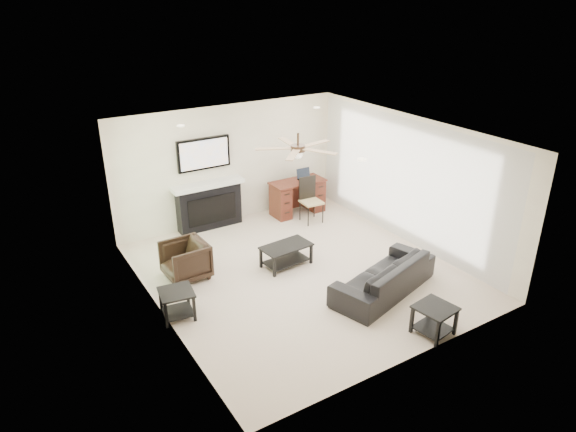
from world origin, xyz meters
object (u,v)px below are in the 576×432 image
object	(u,v)px
sofa	(384,276)
desk	(298,197)
coffee_table	(286,255)
fireplace_unit	(208,185)
armchair	(185,260)

from	to	relation	value
sofa	desk	xyz separation A→B (m)	(0.58, 3.51, 0.08)
coffee_table	desk	world-z (taller)	desk
fireplace_unit	desk	size ratio (longest dim) A/B	1.57
sofa	coffee_table	bearing A→B (deg)	-76.68
sofa	armchair	size ratio (longest dim) A/B	2.78
armchair	fireplace_unit	bearing A→B (deg)	142.35
coffee_table	fireplace_unit	distance (m)	2.41
fireplace_unit	desk	xyz separation A→B (m)	(1.97, -0.32, -0.57)
sofa	coffee_table	xyz separation A→B (m)	(-0.90, 1.60, -0.10)
coffee_table	desk	xyz separation A→B (m)	(1.48, 1.91, 0.18)
sofa	coffee_table	world-z (taller)	sofa
armchair	desk	world-z (taller)	desk
armchair	fireplace_unit	xyz separation A→B (m)	(1.20, 1.69, 0.62)
fireplace_unit	sofa	bearing A→B (deg)	-70.01
armchair	coffee_table	size ratio (longest dim) A/B	0.81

